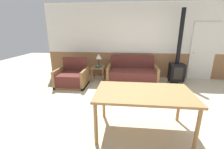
# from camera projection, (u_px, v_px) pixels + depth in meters

# --- Properties ---
(ground_plane) EXTENTS (16.00, 16.00, 0.00)m
(ground_plane) POSITION_uv_depth(u_px,v_px,m) (149.00, 112.00, 3.38)
(ground_plane) COLOR beige
(wall_back) EXTENTS (7.20, 0.06, 2.70)m
(wall_back) POSITION_uv_depth(u_px,v_px,m) (142.00, 42.00, 5.49)
(wall_back) COLOR #8E603D
(wall_back) RESTS_ON ground_plane
(couch) EXTENTS (1.71, 0.86, 0.88)m
(couch) POSITION_uv_depth(u_px,v_px,m) (132.00, 74.00, 5.27)
(couch) COLOR olive
(couch) RESTS_ON ground_plane
(armchair) EXTENTS (0.96, 0.82, 0.88)m
(armchair) POSITION_uv_depth(u_px,v_px,m) (72.00, 78.00, 4.89)
(armchair) COLOR olive
(armchair) RESTS_ON ground_plane
(side_table) EXTENTS (0.45, 0.45, 0.50)m
(side_table) POSITION_uv_depth(u_px,v_px,m) (98.00, 70.00, 5.32)
(side_table) COLOR olive
(side_table) RESTS_ON ground_plane
(table_lamp) EXTENTS (0.22, 0.22, 0.45)m
(table_lamp) POSITION_uv_depth(u_px,v_px,m) (99.00, 57.00, 5.27)
(table_lamp) COLOR black
(table_lamp) RESTS_ON side_table
(book_stack) EXTENTS (0.21, 0.14, 0.07)m
(book_stack) POSITION_uv_depth(u_px,v_px,m) (98.00, 67.00, 5.21)
(book_stack) COLOR #994C84
(book_stack) RESTS_ON side_table
(dining_table) EXTENTS (1.63, 0.93, 0.77)m
(dining_table) POSITION_uv_depth(u_px,v_px,m) (144.00, 96.00, 2.55)
(dining_table) COLOR #9E7042
(dining_table) RESTS_ON ground_plane
(wood_stove) EXTENTS (0.46, 0.43, 2.42)m
(wood_stove) POSITION_uv_depth(u_px,v_px,m) (177.00, 65.00, 5.05)
(wood_stove) COLOR black
(wood_stove) RESTS_ON ground_plane
(entry_door) EXTENTS (0.85, 0.09, 2.03)m
(entry_door) POSITION_uv_depth(u_px,v_px,m) (203.00, 52.00, 5.33)
(entry_door) COLOR silver
(entry_door) RESTS_ON ground_plane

